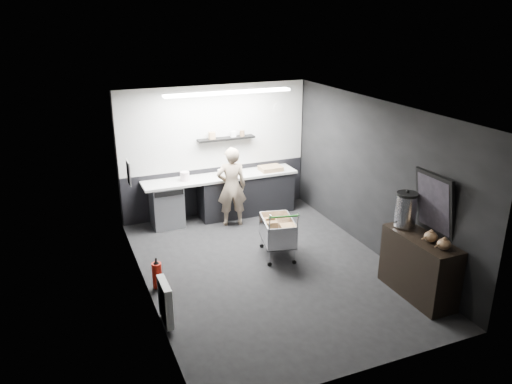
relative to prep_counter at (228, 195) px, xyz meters
name	(u,v)px	position (x,y,z in m)	size (l,w,h in m)	color
floor	(269,268)	(-0.14, -2.42, -0.46)	(5.50, 5.50, 0.00)	black
ceiling	(270,108)	(-0.14, -2.42, 2.24)	(5.50, 5.50, 0.00)	silver
wall_back	(215,151)	(-0.14, 0.33, 0.89)	(5.50, 5.50, 0.00)	black
wall_front	(370,272)	(-0.14, -5.17, 0.89)	(5.50, 5.50, 0.00)	black
wall_left	(143,211)	(-2.14, -2.42, 0.89)	(5.50, 5.50, 0.00)	black
wall_right	(375,178)	(1.86, -2.42, 0.89)	(5.50, 5.50, 0.00)	black
kitchen_wall_panel	(215,127)	(-0.14, 0.31, 1.39)	(3.95, 0.02, 1.70)	beige
dado_panel	(217,190)	(-0.14, 0.31, 0.04)	(3.95, 0.02, 1.00)	black
floating_shelf	(226,138)	(0.06, 0.20, 1.16)	(1.20, 0.22, 0.04)	black
wall_clock	(278,108)	(1.26, 0.30, 1.69)	(0.20, 0.20, 0.03)	silver
poster	(128,173)	(-2.12, -1.12, 1.09)	(0.02, 0.30, 0.40)	white
poster_red_band	(128,169)	(-2.11, -1.12, 1.16)	(0.01, 0.22, 0.10)	red
radiator	(165,302)	(-2.08, -3.32, -0.11)	(0.10, 0.50, 0.60)	silver
ceiling_strip	(229,93)	(-0.14, -0.57, 2.21)	(2.40, 0.20, 0.04)	white
prep_counter	(228,195)	(0.00, 0.00, 0.00)	(3.20, 0.61, 0.90)	black
person	(232,187)	(-0.07, -0.45, 0.35)	(0.59, 0.38, 1.61)	beige
shopping_cart	(278,232)	(0.20, -2.05, -0.01)	(0.68, 0.96, 0.95)	silver
sideboard	(419,258)	(1.62, -4.00, 0.15)	(0.55, 1.28, 1.91)	black
fire_extinguisher	(157,274)	(-1.99, -2.33, -0.21)	(0.15, 0.15, 0.50)	red
cardboard_box	(271,168)	(0.95, -0.05, 0.49)	(0.46, 0.35, 0.09)	#93734E
pink_tub	(185,176)	(-0.89, 0.00, 0.53)	(0.18, 0.18, 0.18)	silver
white_container	(222,173)	(-0.12, -0.05, 0.52)	(0.17, 0.13, 0.15)	silver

